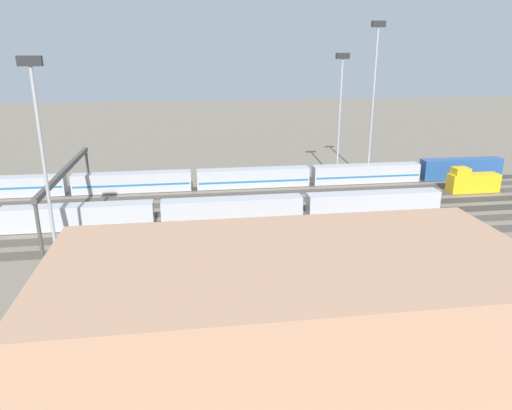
# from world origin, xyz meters

# --- Properties ---
(ground_plane) EXTENTS (400.00, 400.00, 0.00)m
(ground_plane) POSITION_xyz_m (0.00, 0.00, 0.00)
(ground_plane) COLOR #756B5B
(track_bed_0) EXTENTS (140.00, 2.80, 0.12)m
(track_bed_0) POSITION_xyz_m (0.00, -15.00, 0.06)
(track_bed_0) COLOR #3D3833
(track_bed_0) RESTS_ON ground_plane
(track_bed_1) EXTENTS (140.00, 2.80, 0.12)m
(track_bed_1) POSITION_xyz_m (0.00, -10.00, 0.06)
(track_bed_1) COLOR #4C443D
(track_bed_1) RESTS_ON ground_plane
(track_bed_2) EXTENTS (140.00, 2.80, 0.12)m
(track_bed_2) POSITION_xyz_m (0.00, -5.00, 0.06)
(track_bed_2) COLOR #4C443D
(track_bed_2) RESTS_ON ground_plane
(track_bed_3) EXTENTS (140.00, 2.80, 0.12)m
(track_bed_3) POSITION_xyz_m (0.00, 0.00, 0.06)
(track_bed_3) COLOR #3D3833
(track_bed_3) RESTS_ON ground_plane
(track_bed_4) EXTENTS (140.00, 2.80, 0.12)m
(track_bed_4) POSITION_xyz_m (0.00, 5.00, 0.06)
(track_bed_4) COLOR #3D3833
(track_bed_4) RESTS_ON ground_plane
(track_bed_5) EXTENTS (140.00, 2.80, 0.12)m
(track_bed_5) POSITION_xyz_m (0.00, 10.00, 0.06)
(track_bed_5) COLOR #4C443D
(track_bed_5) RESTS_ON ground_plane
(track_bed_6) EXTENTS (140.00, 2.80, 0.12)m
(track_bed_6) POSITION_xyz_m (0.00, 15.00, 0.06)
(track_bed_6) COLOR #4C443D
(track_bed_6) RESTS_ON ground_plane
(train_on_track_0) EXTENTS (139.00, 3.06, 4.40)m
(train_on_track_0) POSITION_xyz_m (4.36, -15.00, 2.05)
(train_on_track_0) COLOR #285193
(train_on_track_0) RESTS_ON ground_plane
(train_on_track_2) EXTENTS (10.00, 3.00, 5.00)m
(train_on_track_2) POSITION_xyz_m (-52.22, -5.00, 2.16)
(train_on_track_2) COLOR gold
(train_on_track_2) RESTS_ON ground_plane
(train_on_track_4) EXTENTS (95.60, 3.00, 3.80)m
(train_on_track_4) POSITION_xyz_m (8.50, 5.00, 2.02)
(train_on_track_4) COLOR #B7BABF
(train_on_track_4) RESTS_ON ground_plane
(light_mast_0) EXTENTS (2.80, 0.70, 32.49)m
(light_mast_0) POSITION_xyz_m (-35.26, -17.00, 20.19)
(light_mast_0) COLOR #9EA0A5
(light_mast_0) RESTS_ON ground_plane
(light_mast_1) EXTENTS (2.80, 0.70, 26.26)m
(light_mast_1) POSITION_xyz_m (21.04, 17.78, 16.82)
(light_mast_1) COLOR #9EA0A5
(light_mast_1) RESTS_ON ground_plane
(light_mast_2) EXTENTS (2.80, 0.70, 26.45)m
(light_mast_2) POSITION_xyz_m (-28.52, -17.78, 16.92)
(light_mast_2) COLOR #9EA0A5
(light_mast_2) RESTS_ON ground_plane
(signal_gantry) EXTENTS (0.70, 35.00, 8.80)m
(signal_gantry) POSITION_xyz_m (22.99, 0.00, 7.65)
(signal_gantry) COLOR #4C4742
(signal_gantry) RESTS_ON ground_plane
(maintenance_shed) EXTENTS (42.42, 20.60, 9.98)m
(maintenance_shed) POSITION_xyz_m (-5.30, 42.08, 4.99)
(maintenance_shed) COLOR tan
(maintenance_shed) RESTS_ON ground_plane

